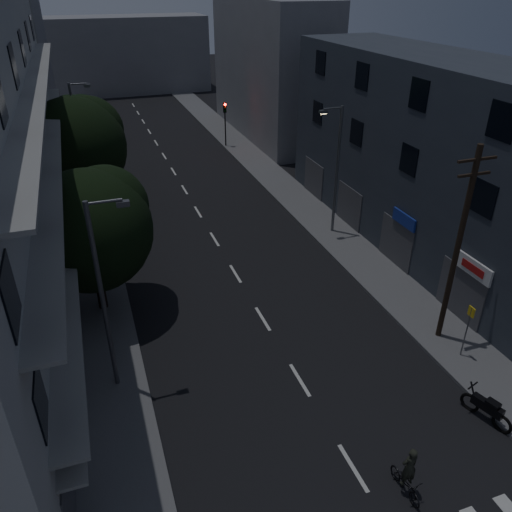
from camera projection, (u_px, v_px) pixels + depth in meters
ground at (196, 209)px, 35.94m from camera, size 160.00×160.00×0.00m
sidewalk_left at (88, 223)px, 33.73m from camera, size 3.00×90.00×0.15m
sidewalk_right at (292, 195)px, 38.07m from camera, size 3.00×90.00×0.15m
lane_markings at (179, 180)px, 41.08m from camera, size 0.15×60.50×0.01m
building_right at (448, 165)px, 27.66m from camera, size 6.19×28.00×11.00m
building_far_left at (12, 57)px, 47.50m from camera, size 6.00×20.00×16.00m
building_far_right at (270, 69)px, 50.22m from camera, size 6.00×20.00×13.00m
building_far_end at (120, 55)px, 70.54m from camera, size 24.00×8.00×10.00m
tree_near at (91, 226)px, 22.95m from camera, size 5.79×5.79×7.14m
tree_mid at (77, 143)px, 32.51m from camera, size 6.49×6.49×7.99m
tree_far at (75, 127)px, 39.48m from camera, size 5.32×5.32×6.57m
traffic_signal_far_right at (225, 115)px, 47.58m from camera, size 0.28×0.37×4.10m
traffic_signal_far_left at (87, 125)px, 44.37m from camera, size 0.28×0.37×4.10m
street_lamp_left_near at (104, 291)px, 18.23m from camera, size 1.51×0.25×8.00m
street_lamp_right at (336, 165)px, 30.40m from camera, size 1.51×0.25×8.00m
street_lamp_left_far at (79, 133)px, 36.68m from camera, size 1.51×0.25×8.00m
utility_pole at (458, 245)px, 20.78m from camera, size 1.80×0.24×9.00m
bus_stop_sign at (469, 323)px, 21.02m from camera, size 0.06×0.35×2.52m
motorcycle at (486, 409)px, 18.60m from camera, size 0.88×2.04×1.35m
cyclist at (407, 478)px, 15.90m from camera, size 0.58×1.57×1.97m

